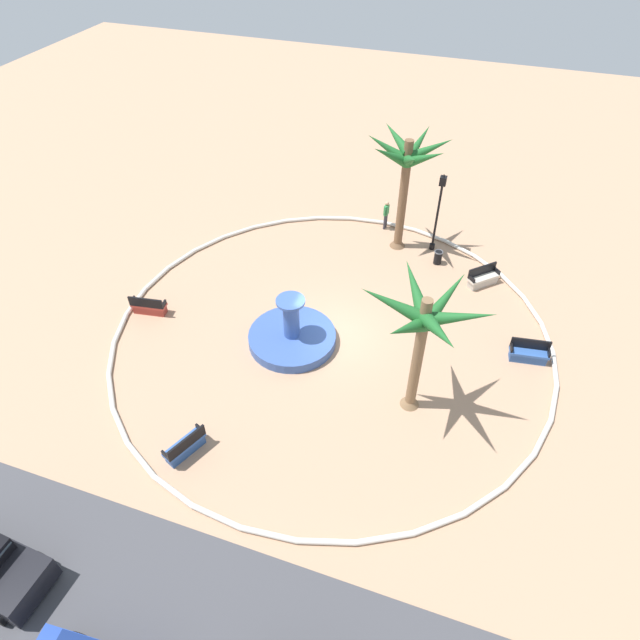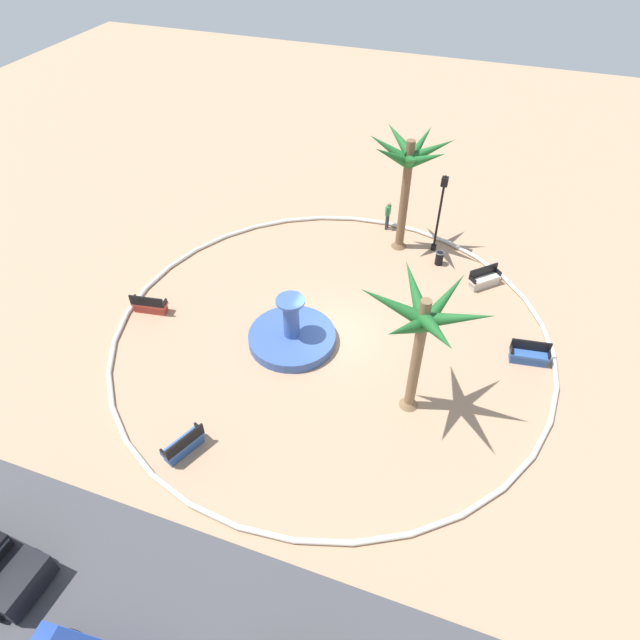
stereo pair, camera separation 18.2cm
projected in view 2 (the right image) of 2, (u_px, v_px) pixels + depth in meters
ground_plane at (332, 335)px, 23.93m from camera, size 80.00×80.00×0.00m
plaza_curb at (332, 333)px, 23.86m from camera, size 19.11×19.11×0.20m
fountain at (292, 336)px, 23.39m from camera, size 3.78×3.78×2.39m
palm_tree_near_fountain at (409, 165)px, 25.74m from camera, size 4.20×4.17×6.15m
palm_tree_by_curb at (423, 324)px, 18.12m from camera, size 4.60×4.29×5.59m
bench_east at (529, 355)px, 22.52m from camera, size 1.65×0.72×1.00m
bench_west at (484, 280)px, 26.23m from camera, size 1.50×1.47×1.00m
bench_north at (184, 446)px, 19.27m from camera, size 1.08×1.67×1.00m
bench_southeast at (150, 306)px, 24.83m from camera, size 1.66×0.74×1.00m
lamppost at (440, 208)px, 26.98m from camera, size 0.32×0.32×4.33m
trash_bin at (439, 258)px, 27.50m from camera, size 0.46×0.46×0.73m
person_cyclist_helmet at (388, 214)px, 29.54m from camera, size 0.25×0.52×1.67m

